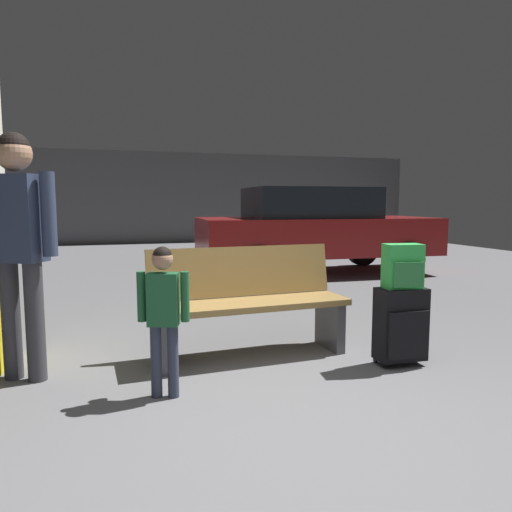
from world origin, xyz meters
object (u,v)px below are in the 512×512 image
(bench, at_px, (248,302))
(parked_car_near, at_px, (315,228))
(backpack_bright, at_px, (403,267))
(suitcase, at_px, (401,324))
(child, at_px, (163,305))
(adult, at_px, (18,230))

(bench, xyz_separation_m, parked_car_near, (2.36, 4.01, 0.36))
(backpack_bright, distance_m, parked_car_near, 4.78)
(suitcase, relative_size, child, 0.61)
(backpack_bright, xyz_separation_m, adult, (-2.74, 0.51, 0.30))
(suitcase, bearing_deg, bench, 150.92)
(backpack_bright, bearing_deg, parked_car_near, 74.18)
(suitcase, xyz_separation_m, backpack_bright, (-0.00, -0.00, 0.45))
(bench, height_order, child, child)
(bench, xyz_separation_m, child, (-0.76, -0.68, 0.16))
(backpack_bright, distance_m, child, 1.83)
(suitcase, xyz_separation_m, parked_car_near, (1.30, 4.60, 0.48))
(backpack_bright, xyz_separation_m, parked_car_near, (1.30, 4.60, 0.03))
(parked_car_near, bearing_deg, child, -123.63)
(backpack_bright, relative_size, child, 0.35)
(bench, xyz_separation_m, adult, (-1.68, -0.08, 0.63))
(child, xyz_separation_m, adult, (-0.92, 0.60, 0.47))
(adult, xyz_separation_m, parked_car_near, (4.04, 4.09, -0.26))
(adult, height_order, parked_car_near, adult)
(suitcase, distance_m, child, 1.84)
(suitcase, bearing_deg, adult, 169.41)
(bench, relative_size, backpack_bright, 4.79)
(child, bearing_deg, parked_car_near, 56.37)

